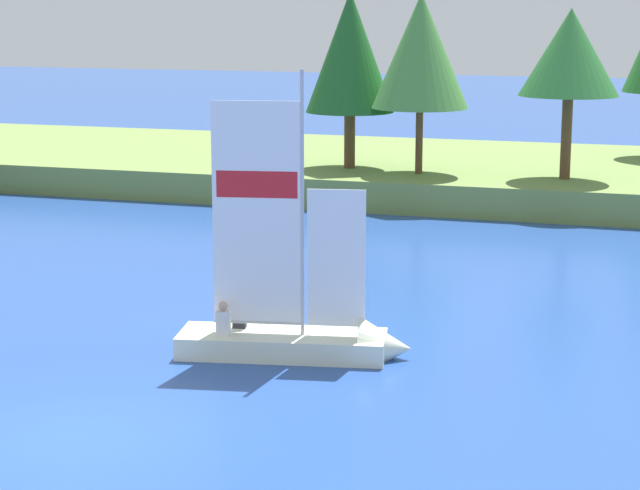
{
  "coord_description": "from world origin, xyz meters",
  "views": [
    {
      "loc": [
        9.56,
        -16.72,
        7.33
      ],
      "look_at": [
        0.9,
        11.07,
        1.2
      ],
      "focal_mm": 65.26,
      "sensor_mm": 36.0,
      "label": 1
    }
  ],
  "objects_px": {
    "shoreline_tree_midleft": "(421,51)",
    "shoreline_tree_centre": "(570,53)",
    "shoreline_tree_left": "(350,52)",
    "sailboat": "(316,335)"
  },
  "relations": [
    {
      "from": "shoreline_tree_left",
      "to": "sailboat",
      "type": "height_order",
      "value": "shoreline_tree_left"
    },
    {
      "from": "shoreline_tree_left",
      "to": "shoreline_tree_midleft",
      "type": "distance_m",
      "value": 2.92
    },
    {
      "from": "shoreline_tree_centre",
      "to": "shoreline_tree_midleft",
      "type": "bearing_deg",
      "value": -176.7
    },
    {
      "from": "shoreline_tree_midleft",
      "to": "sailboat",
      "type": "xyz_separation_m",
      "value": [
        2.04,
        -18.97,
        -5.11
      ]
    },
    {
      "from": "shoreline_tree_left",
      "to": "shoreline_tree_centre",
      "type": "xyz_separation_m",
      "value": [
        8.07,
        -0.41,
        0.09
      ]
    },
    {
      "from": "shoreline_tree_midleft",
      "to": "shoreline_tree_centre",
      "type": "relative_size",
      "value": 1.09
    },
    {
      "from": "shoreline_tree_centre",
      "to": "sailboat",
      "type": "relative_size",
      "value": 0.93
    },
    {
      "from": "shoreline_tree_midleft",
      "to": "sailboat",
      "type": "height_order",
      "value": "shoreline_tree_midleft"
    },
    {
      "from": "sailboat",
      "to": "shoreline_tree_midleft",
      "type": "bearing_deg",
      "value": 85.74
    },
    {
      "from": "shoreline_tree_left",
      "to": "sailboat",
      "type": "distance_m",
      "value": 20.88
    }
  ]
}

